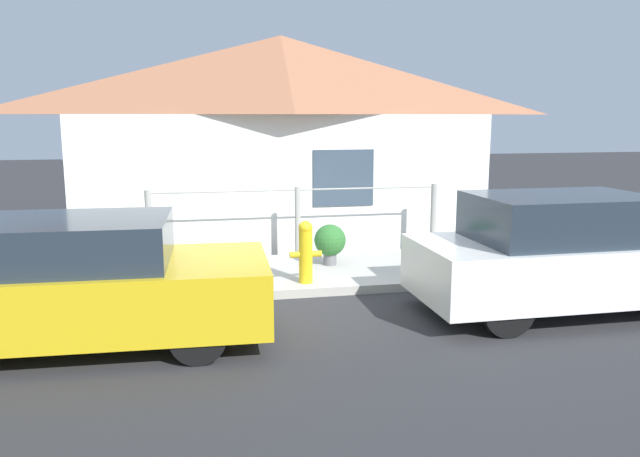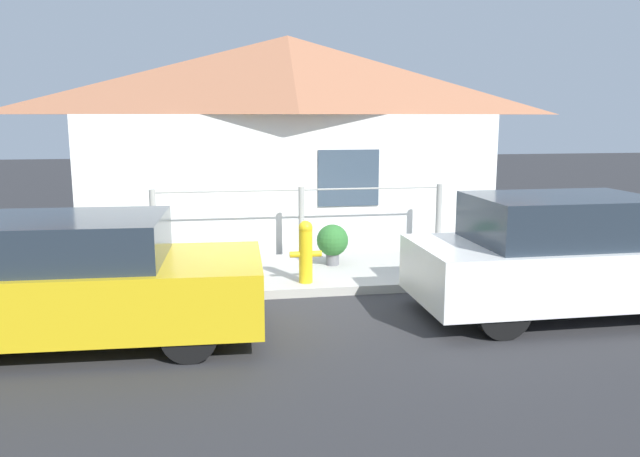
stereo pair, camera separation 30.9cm
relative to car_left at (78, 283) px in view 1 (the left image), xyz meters
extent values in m
plane|color=#2D2D30|center=(2.95, 1.22, -0.69)|extent=(60.00, 60.00, 0.00)
cube|color=#B2AFA8|center=(2.95, 2.32, -0.63)|extent=(24.00, 2.20, 0.12)
cube|color=white|center=(2.95, 3.97, 0.55)|extent=(7.47, 0.12, 2.47)
cube|color=#384756|center=(3.88, 3.90, 0.67)|extent=(1.10, 0.04, 1.00)
pyramid|color=#A36647|center=(2.95, 5.01, 2.50)|extent=(7.87, 2.20, 1.44)
cylinder|color=#999993|center=(0.55, 3.27, 0.02)|extent=(0.10, 0.10, 1.17)
cylinder|color=#999993|center=(2.95, 3.27, 0.02)|extent=(0.10, 0.10, 1.17)
cylinder|color=#999993|center=(5.35, 3.27, 0.02)|extent=(0.10, 0.10, 1.17)
cylinder|color=#999993|center=(2.95, 3.27, 0.55)|extent=(4.80, 0.03, 0.03)
cube|color=gold|center=(0.04, 0.00, -0.13)|extent=(4.02, 1.88, 0.69)
cube|color=#232D38|center=(-0.12, 0.00, 0.45)|extent=(2.23, 1.60, 0.48)
cylinder|color=black|center=(1.29, 0.69, -0.40)|extent=(0.58, 0.22, 0.57)
cylinder|color=black|center=(1.23, -0.79, -0.40)|extent=(0.58, 0.22, 0.57)
cube|color=white|center=(5.84, 0.00, -0.11)|extent=(3.87, 1.65, 0.69)
cube|color=#232D38|center=(5.69, 0.00, 0.52)|extent=(2.13, 1.45, 0.57)
cylinder|color=black|center=(7.04, 0.69, -0.38)|extent=(0.62, 0.20, 0.62)
cylinder|color=black|center=(4.64, 0.70, -0.38)|extent=(0.62, 0.20, 0.62)
cylinder|color=black|center=(4.64, -0.70, -0.38)|extent=(0.62, 0.20, 0.62)
cylinder|color=yellow|center=(2.76, 1.57, -0.19)|extent=(0.19, 0.19, 0.74)
sphere|color=yellow|center=(2.76, 1.57, 0.22)|extent=(0.20, 0.20, 0.20)
cylinder|color=yellow|center=(2.62, 1.57, -0.16)|extent=(0.17, 0.09, 0.09)
cylinder|color=yellow|center=(2.90, 1.57, -0.16)|extent=(0.17, 0.09, 0.09)
cylinder|color=slate|center=(3.33, 2.54, -0.46)|extent=(0.21, 0.21, 0.21)
sphere|color=#2D6B2D|center=(3.33, 2.54, -0.17)|extent=(0.50, 0.50, 0.50)
camera|label=1|loc=(1.22, -6.83, 1.75)|focal=35.00mm
camera|label=2|loc=(1.52, -6.89, 1.75)|focal=35.00mm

